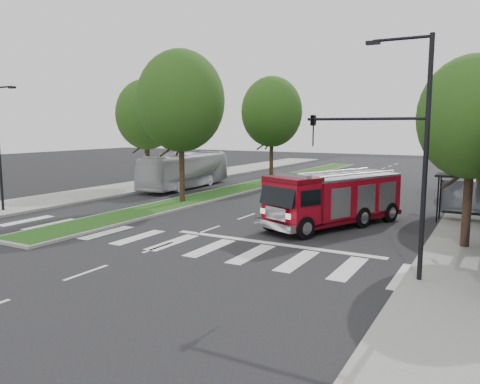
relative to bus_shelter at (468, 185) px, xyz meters
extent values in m
plane|color=black|center=(-11.20, -8.15, -2.04)|extent=(140.00, 140.00, 0.00)
cube|color=gray|center=(-25.70, 1.85, -1.96)|extent=(5.00, 80.00, 0.15)
cube|color=gray|center=(-17.20, 9.85, -1.97)|extent=(3.00, 50.00, 0.14)
cube|color=#164E16|center=(-17.20, 9.85, -1.89)|extent=(2.60, 49.50, 0.02)
cylinder|color=black|center=(-1.40, -0.75, -0.79)|extent=(0.08, 0.08, 2.50)
cylinder|color=black|center=(-1.40, 0.45, -0.79)|extent=(0.08, 0.08, 2.50)
cube|color=black|center=(0.00, -0.15, 0.51)|extent=(3.20, 1.60, 0.12)
cube|color=#8C99A5|center=(0.00, 0.55, -0.74)|extent=(2.80, 0.04, 1.80)
cube|color=black|center=(0.00, -0.15, -1.49)|extent=(2.40, 0.40, 0.08)
cylinder|color=black|center=(0.30, -6.15, -0.17)|extent=(0.36, 0.36, 3.74)
ellipsoid|color=#1F3C10|center=(0.30, -6.15, 3.49)|extent=(4.40, 4.40, 5.06)
cylinder|color=black|center=(0.30, 5.85, 0.16)|extent=(0.36, 0.36, 4.40)
cylinder|color=black|center=(-17.20, -2.15, 0.27)|extent=(0.36, 0.36, 4.62)
ellipsoid|color=#1F3C10|center=(-17.20, -2.15, 4.79)|extent=(5.80, 5.80, 6.67)
cylinder|color=black|center=(-17.20, 11.85, 0.16)|extent=(0.36, 0.36, 4.40)
ellipsoid|color=#1F3C10|center=(-17.20, 11.85, 4.46)|extent=(5.60, 5.60, 6.44)
cylinder|color=black|center=(-25.20, 3.85, 0.05)|extent=(0.36, 0.36, 4.18)
ellipsoid|color=#1F3C10|center=(-25.20, 3.85, 4.14)|extent=(5.20, 5.20, 5.98)
cylinder|color=black|center=(-0.70, -11.65, 1.96)|extent=(0.16, 0.16, 8.00)
cylinder|color=black|center=(-1.60, -11.65, 5.86)|extent=(1.80, 0.10, 0.10)
cube|color=black|center=(-2.50, -11.65, 5.81)|extent=(0.45, 0.20, 0.12)
cylinder|color=black|center=(-2.70, -11.65, 3.36)|extent=(4.00, 0.10, 0.10)
imported|color=black|center=(-4.50, -11.65, 2.96)|extent=(0.18, 0.22, 1.10)
cylinder|color=black|center=(-23.90, -10.15, 5.36)|extent=(1.60, 0.10, 0.10)
cube|color=black|center=(-23.10, -10.15, 5.31)|extent=(0.45, 0.20, 0.12)
cylinder|color=black|center=(-0.70, 11.85, 1.96)|extent=(0.16, 0.16, 8.00)
cylinder|color=black|center=(-1.60, 11.85, 5.86)|extent=(1.80, 0.10, 0.10)
cube|color=black|center=(-2.50, 11.85, 5.81)|extent=(0.45, 0.20, 0.12)
cube|color=#57040D|center=(-5.97, -4.23, -1.55)|extent=(5.55, 8.56, 0.25)
cube|color=maroon|center=(-5.65, -3.50, -0.51)|extent=(4.77, 6.76, 1.97)
cube|color=maroon|center=(-7.18, -7.02, -0.51)|extent=(2.96, 2.60, 2.07)
cube|color=#B2B2B7|center=(-5.65, -3.50, 0.52)|extent=(4.77, 6.76, 0.12)
cylinder|color=#B2B2B7|center=(-6.47, -3.15, 0.72)|extent=(2.44, 5.45, 0.10)
cylinder|color=#B2B2B7|center=(-4.84, -3.86, 0.72)|extent=(2.44, 5.45, 0.10)
cube|color=silver|center=(-7.63, -8.06, -1.45)|extent=(2.48, 1.34, 0.34)
cube|color=#8C99A5|center=(-7.18, -7.02, 0.81)|extent=(2.12, 1.18, 0.18)
cylinder|color=black|center=(-8.34, -6.84, -1.50)|extent=(0.75, 1.13, 1.08)
cylinder|color=black|center=(-6.26, -7.75, -1.50)|extent=(0.75, 1.13, 1.08)
cylinder|color=black|center=(-6.69, -3.05, -1.50)|extent=(0.75, 1.13, 1.08)
cylinder|color=black|center=(-4.62, -3.96, -1.50)|extent=(0.75, 1.13, 1.08)
cylinder|color=black|center=(-5.75, -0.89, -1.50)|extent=(0.75, 1.13, 1.08)
cylinder|color=black|center=(-3.68, -1.79, -1.50)|extent=(0.75, 1.13, 1.08)
imported|color=#B8B8BC|center=(-21.78, 4.64, -0.53)|extent=(3.29, 10.96, 3.01)
camera|label=1|loc=(1.36, -27.50, 3.10)|focal=35.00mm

